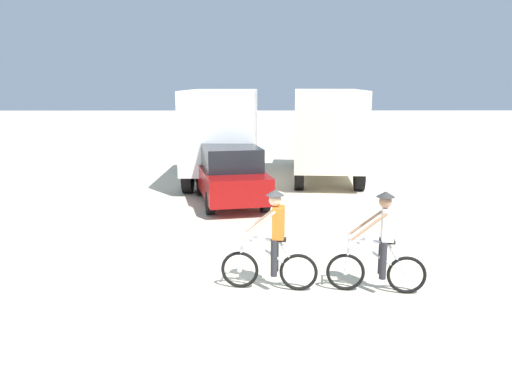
{
  "coord_description": "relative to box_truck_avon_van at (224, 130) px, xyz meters",
  "views": [
    {
      "loc": [
        0.5,
        -7.98,
        3.64
      ],
      "look_at": [
        0.57,
        4.05,
        1.1
      ],
      "focal_mm": 36.8,
      "sensor_mm": 36.0,
      "label": 1
    }
  ],
  "objects": [
    {
      "name": "box_truck_cream_rv",
      "position": [
        3.86,
        0.49,
        0.0
      ],
      "size": [
        2.88,
        6.91,
        3.35
      ],
      "color": "beige",
      "rests_on": "ground"
    },
    {
      "name": "ground_plane",
      "position": [
        0.58,
        -11.39,
        -1.87
      ],
      "size": [
        120.0,
        120.0,
        0.0
      ],
      "primitive_type": "plane",
      "color": "beige"
    },
    {
      "name": "sedan_parked",
      "position": [
        0.4,
        -3.76,
        -0.99
      ],
      "size": [
        2.55,
        4.46,
        1.76
      ],
      "color": "maroon",
      "rests_on": "ground"
    },
    {
      "name": "cyclist_orange_shirt",
      "position": [
        1.42,
        -10.55,
        -1.03
      ],
      "size": [
        1.72,
        0.52,
        1.82
      ],
      "color": "black",
      "rests_on": "ground"
    },
    {
      "name": "box_truck_avon_van",
      "position": [
        0.0,
        0.0,
        0.0
      ],
      "size": [
        2.56,
        6.81,
        3.35
      ],
      "color": "white",
      "rests_on": "ground"
    },
    {
      "name": "cyclist_cowboy_hat",
      "position": [
        3.29,
        -10.7,
        -1.03
      ],
      "size": [
        1.72,
        0.53,
        1.82
      ],
      "color": "black",
      "rests_on": "ground"
    }
  ]
}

